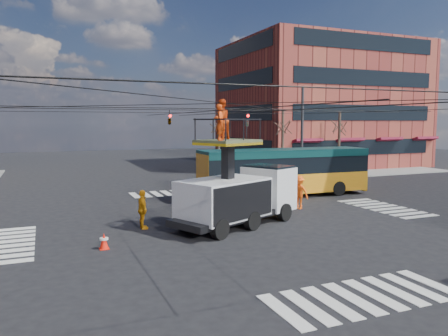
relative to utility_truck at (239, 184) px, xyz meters
The scene contains 13 objects.
ground 2.12m from the utility_truck, 123.52° to the left, with size 120.00×120.00×0.00m, color black.
sidewalk_ne 29.90m from the utility_truck, 46.27° to the left, with size 18.00×18.00×0.12m, color slate.
crosswalks 2.11m from the utility_truck, 123.52° to the left, with size 22.40×22.40×0.02m, color silver, non-canonical shape.
building_ne 33.08m from the utility_truck, 48.64° to the left, with size 20.06×16.06×14.00m.
overhead_network 2.52m from the utility_truck, 114.72° to the left, with size 24.24×24.24×8.00m.
tree_a 15.04m from the utility_truck, 71.79° to the left, with size 2.00×2.00×6.00m.
tree_b 17.82m from the utility_truck, 52.92° to the left, with size 2.00×2.00×6.00m.
tree_c 21.93m from the utility_truck, 40.22° to the left, with size 2.00×2.00×6.00m.
utility_truck is the anchor object (origin of this frame).
city_bus 8.99m from the utility_truck, 45.29° to the left, with size 11.83×2.90×3.20m.
traffic_cone 7.04m from the utility_truck, 165.70° to the right, with size 0.36×0.36×0.64m, color #FF1C0A.
worker_ground 4.73m from the utility_truck, 168.08° to the left, with size 1.08×0.45×1.85m, color orange.
flagger 5.42m from the utility_truck, 24.83° to the left, with size 1.26×0.72×1.95m, color #FF5210.
Camera 1 is at (-8.36, -19.62, 4.99)m, focal length 35.00 mm.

